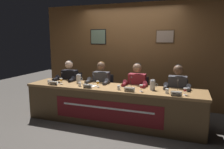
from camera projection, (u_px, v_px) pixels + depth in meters
ground_plane at (112, 122)px, 4.37m from camera, size 12.00×12.00×0.00m
wall_back_panelled at (130, 55)px, 5.44m from camera, size 4.82×0.14×2.60m
conference_table at (110, 99)px, 4.18m from camera, size 3.62×0.75×0.76m
chair_far_left at (73, 91)px, 5.23m from camera, size 0.44×0.45×0.88m
panelist_far_left at (68, 82)px, 5.01m from camera, size 0.51×0.48×1.21m
nameplate_far_left at (54, 83)px, 4.40m from camera, size 0.20×0.06×0.08m
juice_glass_far_left at (61, 80)px, 4.49m from camera, size 0.06×0.06×0.12m
water_cup_far_left at (49, 82)px, 4.51m from camera, size 0.06×0.06×0.08m
microphone_far_left at (60, 79)px, 4.66m from camera, size 0.06×0.17×0.22m
chair_center_left at (104, 94)px, 4.96m from camera, size 0.44×0.45×0.88m
panelist_center_left at (100, 84)px, 4.73m from camera, size 0.51×0.48×1.21m
nameplate_center_left at (87, 86)px, 4.11m from camera, size 0.18×0.06×0.08m
juice_glass_center_left at (98, 83)px, 4.21m from camera, size 0.06×0.06×0.12m
water_cup_center_left at (80, 84)px, 4.27m from camera, size 0.06×0.06×0.08m
microphone_center_left at (92, 82)px, 4.34m from camera, size 0.06×0.17×0.22m
chair_center_right at (138, 97)px, 4.68m from camera, size 0.44×0.45×0.88m
panelist_center_right at (136, 87)px, 4.45m from camera, size 0.51×0.48×1.21m
nameplate_center_right at (129, 89)px, 3.84m from camera, size 0.20×0.06×0.08m
juice_glass_center_right at (141, 87)px, 3.85m from camera, size 0.06×0.06×0.12m
water_cup_center_right at (119, 88)px, 3.98m from camera, size 0.06×0.06×0.08m
microphone_center_right at (130, 84)px, 4.11m from camera, size 0.06×0.17×0.22m
chair_far_right at (177, 101)px, 4.40m from camera, size 0.44×0.45×0.88m
panelist_far_right at (177, 90)px, 4.17m from camera, size 0.51×0.48×1.21m
nameplate_far_right at (176, 94)px, 3.55m from camera, size 0.18×0.06×0.08m
juice_glass_far_right at (185, 90)px, 3.60m from camera, size 0.06×0.06×0.12m
water_cup_far_right at (167, 91)px, 3.72m from camera, size 0.06×0.06×0.08m
microphone_far_right at (177, 88)px, 3.79m from camera, size 0.06×0.17×0.22m
water_pitcher_left_side at (79, 79)px, 4.59m from camera, size 0.15×0.10×0.21m
water_pitcher_right_side at (153, 85)px, 3.95m from camera, size 0.15×0.10×0.21m
document_stack_center_left at (91, 86)px, 4.28m from camera, size 0.21×0.15×0.01m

